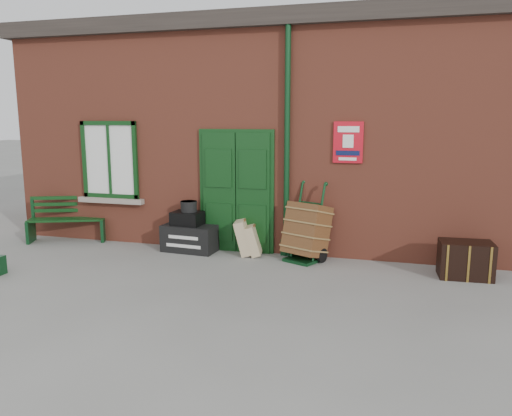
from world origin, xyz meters
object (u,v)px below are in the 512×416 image
(houdini_trunk, at_px, (190,238))
(porter_trolley, at_px, (307,231))
(bench, at_px, (68,218))
(dark_trunk, at_px, (465,260))

(houdini_trunk, xyz_separation_m, porter_trolley, (2.20, -0.01, 0.27))
(porter_trolley, bearing_deg, houdini_trunk, -155.42)
(porter_trolley, bearing_deg, bench, -156.27)
(bench, distance_m, houdini_trunk, 2.71)
(houdini_trunk, bearing_deg, dark_trunk, 0.55)
(houdini_trunk, relative_size, porter_trolley, 0.74)
(houdini_trunk, distance_m, porter_trolley, 2.21)
(houdini_trunk, height_order, dark_trunk, dark_trunk)
(bench, bearing_deg, houdini_trunk, -23.44)
(bench, xyz_separation_m, porter_trolley, (4.90, -0.09, 0.06))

